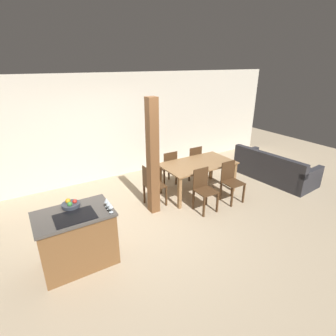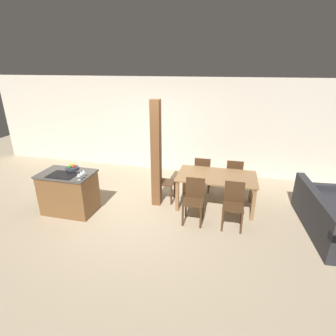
% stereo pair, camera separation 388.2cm
% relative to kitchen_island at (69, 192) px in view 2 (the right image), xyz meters
% --- Properties ---
extents(ground_plane, '(16.00, 16.00, 0.00)m').
position_rel_kitchen_island_xyz_m(ground_plane, '(1.42, 0.46, -0.45)').
color(ground_plane, tan).
extents(wall_back, '(11.20, 0.08, 2.70)m').
position_rel_kitchen_island_xyz_m(wall_back, '(1.42, 2.96, 0.90)').
color(wall_back, silver).
rests_on(wall_back, ground_plane).
extents(kitchen_island, '(1.11, 0.72, 0.91)m').
position_rel_kitchen_island_xyz_m(kitchen_island, '(0.00, 0.00, 0.00)').
color(kitchen_island, brown).
rests_on(kitchen_island, ground_plane).
extents(fruit_bowl, '(0.27, 0.27, 0.11)m').
position_rel_kitchen_island_xyz_m(fruit_bowl, '(0.02, 0.20, 0.49)').
color(fruit_bowl, '#383D47').
rests_on(fruit_bowl, kitchen_island).
extents(wine_glass_near, '(0.07, 0.07, 0.15)m').
position_rel_kitchen_island_xyz_m(wine_glass_near, '(0.48, -0.28, 0.57)').
color(wine_glass_near, silver).
rests_on(wine_glass_near, kitchen_island).
extents(wine_glass_middle, '(0.07, 0.07, 0.15)m').
position_rel_kitchen_island_xyz_m(wine_glass_middle, '(0.48, -0.19, 0.57)').
color(wine_glass_middle, silver).
rests_on(wine_glass_middle, kitchen_island).
extents(wine_glass_far, '(0.07, 0.07, 0.15)m').
position_rel_kitchen_island_xyz_m(wine_glass_far, '(0.48, -0.10, 0.57)').
color(wine_glass_far, silver).
rests_on(wine_glass_far, kitchen_island).
extents(dining_table, '(1.70, 0.97, 0.75)m').
position_rel_kitchen_island_xyz_m(dining_table, '(3.04, 0.98, 0.20)').
color(dining_table, olive).
rests_on(dining_table, ground_plane).
extents(dining_chair_near_left, '(0.40, 0.40, 0.90)m').
position_rel_kitchen_island_xyz_m(dining_chair_near_left, '(2.65, 0.26, 0.03)').
color(dining_chair_near_left, '#472D19').
rests_on(dining_chair_near_left, ground_plane).
extents(dining_chair_near_right, '(0.40, 0.40, 0.90)m').
position_rel_kitchen_island_xyz_m(dining_chair_near_right, '(3.42, 0.26, 0.03)').
color(dining_chair_near_right, '#472D19').
rests_on(dining_chair_near_right, ground_plane).
extents(dining_chair_far_left, '(0.40, 0.40, 0.90)m').
position_rel_kitchen_island_xyz_m(dining_chair_far_left, '(2.65, 1.69, 0.03)').
color(dining_chair_far_left, '#472D19').
rests_on(dining_chair_far_left, ground_plane).
extents(dining_chair_far_right, '(0.40, 0.40, 0.90)m').
position_rel_kitchen_island_xyz_m(dining_chair_far_right, '(3.42, 1.69, 0.03)').
color(dining_chair_far_right, '#472D19').
rests_on(dining_chair_far_right, ground_plane).
extents(dining_chair_head_end, '(0.40, 0.40, 0.90)m').
position_rel_kitchen_island_xyz_m(dining_chair_head_end, '(1.81, 0.98, 0.03)').
color(dining_chair_head_end, '#472D19').
rests_on(dining_chair_head_end, ground_plane).
extents(couch, '(1.09, 2.10, 0.78)m').
position_rel_kitchen_island_xyz_m(couch, '(5.25, 0.51, -0.19)').
color(couch, '#2D2D33').
rests_on(couch, ground_plane).
extents(timber_post, '(0.20, 0.20, 2.36)m').
position_rel_kitchen_island_xyz_m(timber_post, '(1.73, 0.76, 0.73)').
color(timber_post, brown).
rests_on(timber_post, ground_plane).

